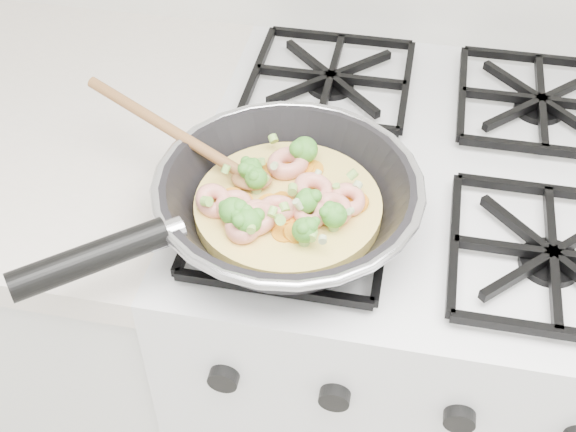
# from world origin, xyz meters

# --- Properties ---
(stove) EXTENTS (0.60, 0.60, 0.92)m
(stove) POSITION_xyz_m (0.00, 1.70, 0.46)
(stove) COLOR white
(stove) RESTS_ON ground
(skillet) EXTENTS (0.43, 0.37, 0.09)m
(skillet) POSITION_xyz_m (-0.16, 1.54, 0.96)
(skillet) COLOR black
(skillet) RESTS_ON stove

